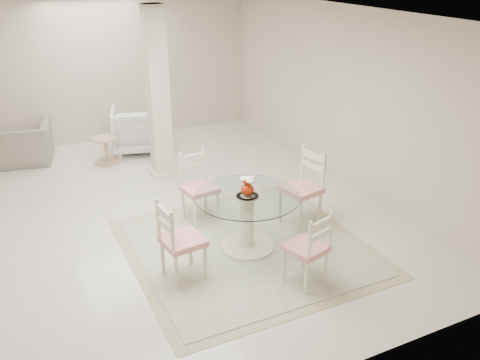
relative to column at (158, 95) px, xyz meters
name	(u,v)px	position (x,y,z in m)	size (l,w,h in m)	color
ground	(158,215)	(-0.50, -1.30, -1.35)	(7.00, 7.00, 0.00)	silver
room_shell	(148,84)	(-0.50, -1.30, 0.51)	(6.02, 7.02, 2.71)	beige
column	(158,95)	(0.00, 0.00, 0.00)	(0.30, 0.30, 2.70)	beige
area_rug	(247,248)	(0.23, -2.64, -1.34)	(2.83, 2.83, 0.02)	tan
dining_table	(247,222)	(0.23, -2.64, -0.98)	(1.26, 1.26, 0.73)	#F1E5C6
red_vase	(247,186)	(0.23, -2.64, -0.50)	(0.18, 0.17, 0.24)	#A11D04
dining_chair_east	(305,182)	(1.22, -2.37, -0.75)	(0.55, 0.55, 1.15)	beige
dining_chair_north	(197,182)	(-0.03, -1.66, -0.79)	(0.47, 0.47, 1.06)	#EFE9C5
dining_chair_west	(177,236)	(-0.75, -2.90, -0.79)	(0.48, 0.48, 1.07)	beige
dining_chair_south	(311,244)	(0.50, -3.62, -0.83)	(0.49, 0.49, 0.99)	beige
recliner_taupe	(18,143)	(-2.07, 1.61, -0.99)	(1.10, 0.96, 0.71)	gray
armchair_white	(137,129)	(-0.04, 1.32, -0.94)	(0.87, 0.90, 0.82)	silver
side_table	(106,151)	(-0.71, 0.96, -1.14)	(0.44, 0.44, 0.46)	tan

